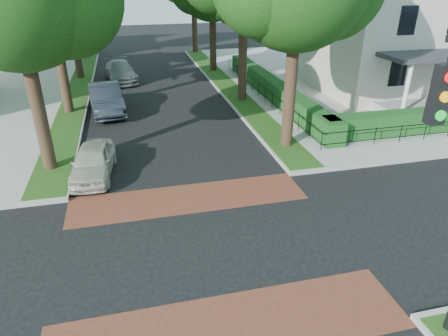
{
  "coord_description": "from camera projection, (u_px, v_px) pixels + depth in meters",
  "views": [
    {
      "loc": [
        -1.81,
        -10.04,
        7.9
      ],
      "look_at": [
        1.19,
        2.31,
        1.6
      ],
      "focal_mm": 32.0,
      "sensor_mm": 36.0,
      "label": 1
    }
  ],
  "objects": [
    {
      "name": "parked_car_middle",
      "position": [
        106.0,
        99.0,
        24.45
      ],
      "size": [
        2.43,
        5.36,
        1.71
      ],
      "primitive_type": "imported",
      "rotation": [
        0.0,
        0.0,
        0.12
      ],
      "color": "#1D232C",
      "rests_on": "ground"
    },
    {
      "name": "sidewalk_ne",
      "position": [
        390.0,
        75.0,
        33.27
      ],
      "size": [
        30.0,
        30.0,
        0.15
      ],
      "primitive_type": "cube",
      "color": "gray",
      "rests_on": "ground"
    },
    {
      "name": "hedge_main_road",
      "position": [
        273.0,
        88.0,
        26.99
      ],
      "size": [
        1.0,
        18.0,
        1.2
      ],
      "primitive_type": "cube",
      "color": "#143B15",
      "rests_on": "sidewalk_ne"
    },
    {
      "name": "ground",
      "position": [
        205.0,
        249.0,
        12.63
      ],
      "size": [
        120.0,
        120.0,
        0.0
      ],
      "primitive_type": "plane",
      "color": "black",
      "rests_on": "ground"
    },
    {
      "name": "parked_car_front",
      "position": [
        93.0,
        161.0,
        16.84
      ],
      "size": [
        1.98,
        4.09,
        1.35
      ],
      "primitive_type": "imported",
      "rotation": [
        0.0,
        0.0,
        -0.1
      ],
      "color": "beige",
      "rests_on": "ground"
    },
    {
      "name": "parked_car_rear",
      "position": [
        121.0,
        71.0,
        31.52
      ],
      "size": [
        2.79,
        5.43,
        1.51
      ],
      "primitive_type": "imported",
      "rotation": [
        0.0,
        0.0,
        0.13
      ],
      "color": "gray",
      "rests_on": "ground"
    },
    {
      "name": "crosswalk_near",
      "position": [
        230.0,
        327.0,
        9.84
      ],
      "size": [
        9.0,
        2.2,
        0.01
      ],
      "primitive_type": "cube",
      "color": "brown",
      "rests_on": "ground"
    },
    {
      "name": "grass_strip_nw",
      "position": [
        77.0,
        93.0,
        28.05
      ],
      "size": [
        1.6,
        29.8,
        0.02
      ],
      "primitive_type": "cube",
      "color": "#1C4012",
      "rests_on": "sidewalk_nw"
    },
    {
      "name": "fence_main_road",
      "position": [
        262.0,
        91.0,
        26.89
      ],
      "size": [
        0.06,
        18.0,
        0.9
      ],
      "primitive_type": null,
      "color": "black",
      "rests_on": "sidewalk_ne"
    },
    {
      "name": "crosswalk_far",
      "position": [
        189.0,
        198.0,
        15.42
      ],
      "size": [
        9.0,
        2.2,
        0.01
      ],
      "primitive_type": "cube",
      "color": "brown",
      "rests_on": "ground"
    },
    {
      "name": "house_victorian",
      "position": [
        407.0,
        1.0,
        27.52
      ],
      "size": [
        13.0,
        13.05,
        12.48
      ],
      "color": "beige",
      "rests_on": "sidewalk_ne"
    },
    {
      "name": "grass_strip_ne",
      "position": [
        226.0,
        84.0,
        30.34
      ],
      "size": [
        1.6,
        29.8,
        0.02
      ],
      "primitive_type": "cube",
      "color": "#1C4012",
      "rests_on": "sidewalk_ne"
    }
  ]
}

